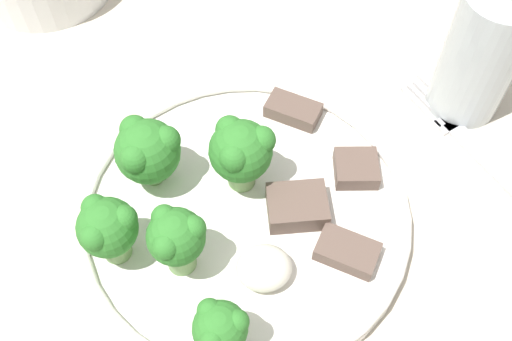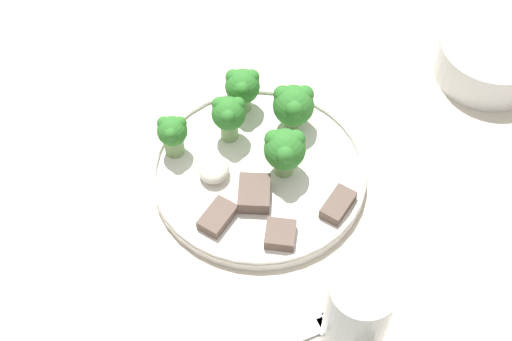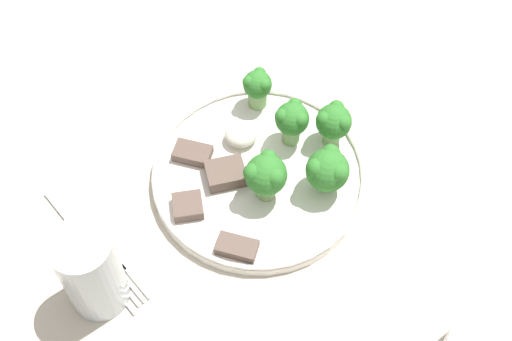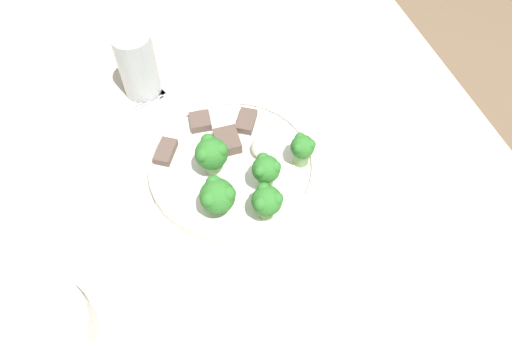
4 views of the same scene
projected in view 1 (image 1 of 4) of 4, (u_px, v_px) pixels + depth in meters
table at (235, 173)px, 0.59m from camera, size 1.25×1.04×0.72m
dinner_plate at (245, 214)px, 0.45m from camera, size 0.25×0.25×0.02m
fork at (483, 157)px, 0.49m from camera, size 0.09×0.18×0.00m
drinking_glass at (479, 60)px, 0.48m from camera, size 0.06×0.06×0.12m
broccoli_floret_near_rim_left at (242, 151)px, 0.43m from camera, size 0.05×0.05×0.06m
broccoli_floret_center_left at (176, 238)px, 0.40m from camera, size 0.04×0.04×0.06m
broccoli_floret_back_left at (108, 228)px, 0.40m from camera, size 0.04×0.04×0.06m
broccoli_floret_front_left at (220, 330)px, 0.37m from camera, size 0.04×0.03×0.05m
broccoli_floret_center_back at (147, 150)px, 0.44m from camera, size 0.05×0.05×0.06m
meat_slice_front_slice at (293, 110)px, 0.50m from camera, size 0.05×0.04×0.01m
meat_slice_middle_slice at (297, 206)px, 0.44m from camera, size 0.05×0.04×0.02m
meat_slice_rear_slice at (347, 251)px, 0.43m from camera, size 0.05×0.05×0.01m
meat_slice_edge_slice at (356, 168)px, 0.46m from camera, size 0.04×0.04×0.01m
sauce_dollop at (264, 268)px, 0.42m from camera, size 0.04×0.04×0.02m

